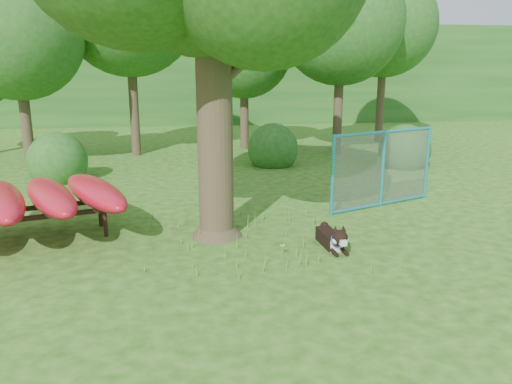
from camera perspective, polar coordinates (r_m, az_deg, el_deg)
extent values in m
plane|color=#245511|center=(9.06, -0.10, -8.03)|extent=(80.00, 80.00, 0.00)
cylinder|color=#3A2F1F|center=(9.92, -4.78, 10.36)|extent=(0.83, 0.83, 5.55)
cone|color=#3A2F1F|center=(10.38, -4.50, -3.52)|extent=(1.24, 1.24, 0.55)
cylinder|color=#3A2F1F|center=(10.09, -1.09, 14.88)|extent=(1.45, 0.97, 1.18)
cylinder|color=#3A2F1F|center=(10.02, -8.48, 17.28)|extent=(1.29, 0.60, 1.13)
cylinder|color=#665D4C|center=(10.75, -3.81, -0.31)|extent=(0.17, 0.17, 1.49)
cylinder|color=#665D4C|center=(10.63, -3.85, 2.38)|extent=(0.41, 0.19, 0.08)
cylinder|color=black|center=(10.77, -16.84, -3.48)|extent=(0.11, 0.11, 0.55)
cylinder|color=black|center=(11.49, -17.36, -2.42)|extent=(0.11, 0.11, 0.55)
cube|color=black|center=(10.62, -24.54, -2.75)|extent=(3.17, 0.97, 0.09)
cube|color=black|center=(11.36, -24.56, -1.72)|extent=(3.17, 0.97, 0.09)
ellipsoid|color=red|center=(10.93, -26.99, -0.91)|extent=(1.92, 3.32, 0.52)
ellipsoid|color=red|center=(10.91, -22.43, -0.45)|extent=(2.01, 3.30, 0.52)
ellipsoid|color=red|center=(10.97, -17.89, 0.01)|extent=(2.10, 3.28, 0.52)
cube|color=black|center=(9.95, 8.36, -5.27)|extent=(0.35, 0.81, 0.27)
cube|color=silver|center=(9.66, 9.07, -5.98)|extent=(0.26, 0.18, 0.25)
sphere|color=black|center=(9.41, 9.57, -5.15)|extent=(0.30, 0.30, 0.30)
cube|color=silver|center=(9.30, 9.87, -5.69)|extent=(0.12, 0.17, 0.10)
sphere|color=silver|center=(9.37, 9.09, -5.51)|extent=(0.14, 0.14, 0.14)
sphere|color=silver|center=(9.44, 10.13, -5.41)|extent=(0.14, 0.14, 0.14)
cone|color=black|center=(9.37, 9.05, -4.19)|extent=(0.12, 0.14, 0.14)
cone|color=black|center=(9.43, 9.96, -4.11)|extent=(0.13, 0.15, 0.14)
cylinder|color=black|center=(9.50, 8.85, -6.76)|extent=(0.10, 0.35, 0.08)
cylinder|color=black|center=(9.57, 10.00, -6.65)|extent=(0.10, 0.35, 0.08)
sphere|color=black|center=(10.32, 7.83, -3.88)|extent=(0.18, 0.18, 0.18)
torus|color=blue|center=(9.51, 9.35, -5.37)|extent=(0.29, 0.10, 0.29)
cylinder|color=teal|center=(11.74, 8.74, 1.86)|extent=(0.11, 0.11, 1.92)
cylinder|color=teal|center=(12.80, 14.29, 2.60)|extent=(0.11, 0.11, 1.92)
cylinder|color=teal|center=(13.96, 18.96, 3.19)|extent=(0.11, 0.11, 1.92)
cylinder|color=teal|center=(12.66, 14.54, 6.66)|extent=(2.99, 1.27, 0.07)
cylinder|color=teal|center=(13.00, 14.05, -1.32)|extent=(2.99, 1.27, 0.07)
plane|color=gray|center=(12.80, 14.29, 2.60)|extent=(2.96, 1.20, 3.20)
cylinder|color=#568C2E|center=(9.36, 3.01, -6.68)|extent=(0.02, 0.02, 0.19)
sphere|color=gold|center=(9.33, 3.01, -6.15)|extent=(0.03, 0.03, 0.03)
sphere|color=gold|center=(9.35, 3.24, -6.05)|extent=(0.03, 0.03, 0.03)
sphere|color=gold|center=(9.36, 2.83, -6.14)|extent=(0.03, 0.03, 0.03)
sphere|color=gold|center=(9.30, 3.14, -6.20)|extent=(0.03, 0.03, 0.03)
sphere|color=gold|center=(9.31, 2.91, -6.13)|extent=(0.03, 0.03, 0.03)
cylinder|color=#3A2F1F|center=(19.08, -24.95, 8.83)|extent=(0.36, 0.36, 4.20)
sphere|color=#1E551B|center=(19.07, -25.72, 16.01)|extent=(4.40, 4.40, 4.40)
cylinder|color=#3A2F1F|center=(20.39, -13.89, 11.45)|extent=(0.36, 0.36, 5.25)
sphere|color=#1E551B|center=(20.49, -14.41, 19.84)|extent=(5.20, 5.20, 5.20)
cylinder|color=#3A2F1F|center=(21.53, -1.35, 10.09)|extent=(0.36, 0.36, 3.85)
sphere|color=#1E551B|center=(21.49, -1.38, 15.95)|extent=(4.00, 4.00, 4.00)
cylinder|color=#3A2F1F|center=(20.31, 9.42, 10.96)|extent=(0.36, 0.36, 4.76)
sphere|color=#1E551B|center=(20.36, 9.74, 18.62)|extent=(4.80, 4.80, 4.80)
cylinder|color=#3A2F1F|center=(24.16, 14.11, 11.36)|extent=(0.36, 0.36, 4.90)
sphere|color=#1E551B|center=(24.21, 14.52, 17.98)|extent=(4.60, 4.60, 4.60)
sphere|color=#1E551B|center=(16.59, -21.55, 1.20)|extent=(1.80, 1.80, 1.80)
sphere|color=#1E551B|center=(18.37, 16.47, 2.78)|extent=(1.80, 1.80, 1.80)
sphere|color=#1E551B|center=(17.93, 1.92, 3.08)|extent=(1.80, 1.80, 1.80)
cube|color=#1E551B|center=(36.32, -6.90, 13.30)|extent=(80.00, 12.00, 6.00)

